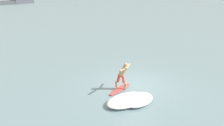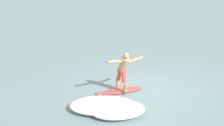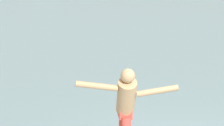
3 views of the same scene
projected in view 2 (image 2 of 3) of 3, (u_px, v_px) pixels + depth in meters
name	position (u px, v px, depth m)	size (l,w,h in m)	color
ground_plane	(150.00, 91.00, 12.03)	(200.00, 200.00, 0.00)	gray
surfboard	(121.00, 91.00, 11.97)	(1.91, 0.57, 0.22)	#DA4C47
surfer	(123.00, 68.00, 11.54)	(1.50, 0.84, 1.58)	tan
wave_foam_at_tail	(103.00, 105.00, 10.65)	(2.55, 1.91, 0.31)	white
wave_foam_at_nose	(118.00, 110.00, 10.37)	(1.95, 1.39, 0.30)	white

